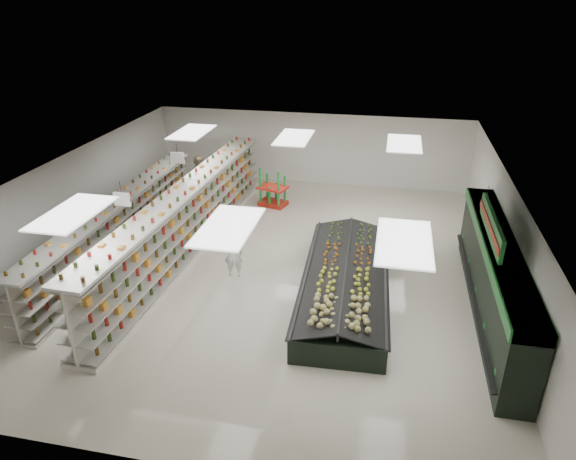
% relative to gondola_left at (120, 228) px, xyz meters
% --- Properties ---
extents(floor, '(16.00, 16.00, 0.00)m').
position_rel_gondola_left_xyz_m(floor, '(5.14, 0.11, -0.85)').
color(floor, beige).
rests_on(floor, ground).
extents(ceiling, '(14.00, 16.00, 0.02)m').
position_rel_gondola_left_xyz_m(ceiling, '(5.14, 0.11, 2.35)').
color(ceiling, white).
rests_on(ceiling, wall_back).
extents(wall_back, '(14.00, 0.02, 3.20)m').
position_rel_gondola_left_xyz_m(wall_back, '(5.14, 8.11, 0.75)').
color(wall_back, white).
rests_on(wall_back, floor).
extents(wall_front, '(14.00, 0.02, 3.20)m').
position_rel_gondola_left_xyz_m(wall_front, '(5.14, -7.89, 0.75)').
color(wall_front, white).
rests_on(wall_front, floor).
extents(wall_left, '(0.02, 16.00, 3.20)m').
position_rel_gondola_left_xyz_m(wall_left, '(-1.86, 0.11, 0.75)').
color(wall_left, white).
rests_on(wall_left, floor).
extents(wall_right, '(0.02, 16.00, 3.20)m').
position_rel_gondola_left_xyz_m(wall_right, '(12.14, 0.11, 0.75)').
color(wall_right, white).
rests_on(wall_right, floor).
extents(produce_wall_case, '(0.93, 8.00, 2.20)m').
position_rel_gondola_left_xyz_m(produce_wall_case, '(11.68, -1.39, 0.39)').
color(produce_wall_case, black).
rests_on(produce_wall_case, floor).
extents(aisle_sign_near, '(0.52, 0.06, 0.75)m').
position_rel_gondola_left_xyz_m(aisle_sign_near, '(1.34, -1.89, 1.90)').
color(aisle_sign_near, white).
rests_on(aisle_sign_near, ceiling).
extents(aisle_sign_far, '(0.52, 0.06, 0.75)m').
position_rel_gondola_left_xyz_m(aisle_sign_far, '(1.34, 2.11, 1.90)').
color(aisle_sign_far, white).
rests_on(aisle_sign_far, ceiling).
extents(hortifruti_banner, '(0.12, 3.20, 0.95)m').
position_rel_gondola_left_xyz_m(hortifruti_banner, '(11.39, -1.39, 1.80)').
color(hortifruti_banner, '#1E732C').
rests_on(hortifruti_banner, ceiling).
extents(gondola_left, '(0.92, 10.75, 1.86)m').
position_rel_gondola_left_xyz_m(gondola_left, '(0.00, 0.00, 0.00)').
color(gondola_left, silver).
rests_on(gondola_left, floor).
extents(gondola_center, '(1.47, 12.94, 2.24)m').
position_rel_gondola_left_xyz_m(gondola_center, '(2.17, 0.58, 0.17)').
color(gondola_center, silver).
rests_on(gondola_center, floor).
extents(produce_island, '(2.74, 6.89, 1.01)m').
position_rel_gondola_left_xyz_m(produce_island, '(7.72, -1.20, -0.39)').
color(produce_island, black).
rests_on(produce_island, floor).
extents(soda_endcap, '(1.32, 1.06, 1.47)m').
position_rel_gondola_left_xyz_m(soda_endcap, '(4.09, 5.01, -0.14)').
color(soda_endcap, '#B12014').
rests_on(soda_endcap, floor).
extents(shopper_main, '(0.63, 0.48, 1.55)m').
position_rel_gondola_left_xyz_m(shopper_main, '(4.21, -0.84, -0.08)').
color(shopper_main, silver).
rests_on(shopper_main, floor).
extents(shopper_background, '(0.78, 1.03, 1.89)m').
position_rel_gondola_left_xyz_m(shopper_background, '(0.94, 5.11, 0.09)').
color(shopper_background, tan).
rests_on(shopper_background, floor).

